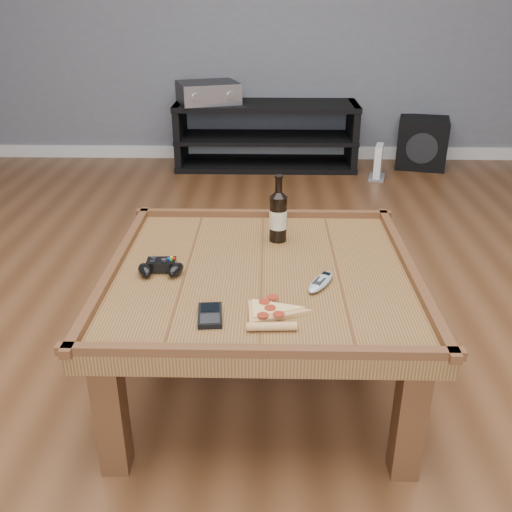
{
  "coord_description": "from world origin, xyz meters",
  "views": [
    {
      "loc": [
        0.02,
        -1.68,
        1.29
      ],
      "look_at": [
        -0.02,
        -0.04,
        0.52
      ],
      "focal_mm": 40.0,
      "sensor_mm": 36.0,
      "label": 1
    }
  ],
  "objects_px": {
    "beer_bottle": "(278,215)",
    "subwoofer": "(422,143)",
    "coffee_table": "(262,285)",
    "smartphone": "(210,315)",
    "game_console": "(378,163)",
    "media_console": "(266,136)",
    "av_receiver": "(208,92)",
    "pizza_slice": "(270,313)",
    "game_controller": "(161,267)",
    "remote_control": "(321,282)"
  },
  "relations": [
    {
      "from": "beer_bottle",
      "to": "subwoofer",
      "type": "distance_m",
      "value": 2.84
    },
    {
      "from": "coffee_table",
      "to": "smartphone",
      "type": "relative_size",
      "value": 7.95
    },
    {
      "from": "beer_bottle",
      "to": "game_console",
      "type": "bearing_deg",
      "value": 70.6
    },
    {
      "from": "media_console",
      "to": "av_receiver",
      "type": "height_order",
      "value": "av_receiver"
    },
    {
      "from": "media_console",
      "to": "pizza_slice",
      "type": "height_order",
      "value": "media_console"
    },
    {
      "from": "subwoofer",
      "to": "coffee_table",
      "type": "bearing_deg",
      "value": -100.13
    },
    {
      "from": "av_receiver",
      "to": "pizza_slice",
      "type": "bearing_deg",
      "value": -100.02
    },
    {
      "from": "game_console",
      "to": "media_console",
      "type": "bearing_deg",
      "value": 174.2
    },
    {
      "from": "game_controller",
      "to": "smartphone",
      "type": "height_order",
      "value": "game_controller"
    },
    {
      "from": "av_receiver",
      "to": "subwoofer",
      "type": "distance_m",
      "value": 1.72
    },
    {
      "from": "media_console",
      "to": "av_receiver",
      "type": "distance_m",
      "value": 0.55
    },
    {
      "from": "coffee_table",
      "to": "game_controller",
      "type": "height_order",
      "value": "game_controller"
    },
    {
      "from": "coffee_table",
      "to": "game_console",
      "type": "xyz_separation_m",
      "value": [
        0.83,
        2.45,
        -0.28
      ]
    },
    {
      "from": "game_console",
      "to": "smartphone",
      "type": "bearing_deg",
      "value": -95.5
    },
    {
      "from": "remote_control",
      "to": "pizza_slice",
      "type": "bearing_deg",
      "value": -102.49
    },
    {
      "from": "av_receiver",
      "to": "subwoofer",
      "type": "xyz_separation_m",
      "value": [
        1.67,
        0.05,
        -0.39
      ]
    },
    {
      "from": "remote_control",
      "to": "subwoofer",
      "type": "distance_m",
      "value": 3.1
    },
    {
      "from": "remote_control",
      "to": "av_receiver",
      "type": "bearing_deg",
      "value": 129.94
    },
    {
      "from": "smartphone",
      "to": "game_console",
      "type": "xyz_separation_m",
      "value": [
        0.97,
        2.76,
        -0.34
      ]
    },
    {
      "from": "smartphone",
      "to": "subwoofer",
      "type": "xyz_separation_m",
      "value": [
        1.37,
        3.1,
        -0.27
      ]
    },
    {
      "from": "subwoofer",
      "to": "smartphone",
      "type": "bearing_deg",
      "value": -100.23
    },
    {
      "from": "av_receiver",
      "to": "subwoofer",
      "type": "relative_size",
      "value": 1.17
    },
    {
      "from": "remote_control",
      "to": "game_console",
      "type": "xyz_separation_m",
      "value": [
        0.65,
        2.55,
        -0.35
      ]
    },
    {
      "from": "beer_bottle",
      "to": "av_receiver",
      "type": "height_order",
      "value": "beer_bottle"
    },
    {
      "from": "beer_bottle",
      "to": "game_controller",
      "type": "height_order",
      "value": "beer_bottle"
    },
    {
      "from": "game_controller",
      "to": "av_receiver",
      "type": "height_order",
      "value": "av_receiver"
    },
    {
      "from": "media_console",
      "to": "remote_control",
      "type": "distance_m",
      "value": 2.87
    },
    {
      "from": "game_controller",
      "to": "smartphone",
      "type": "relative_size",
      "value": 1.29
    },
    {
      "from": "coffee_table",
      "to": "game_controller",
      "type": "xyz_separation_m",
      "value": [
        -0.33,
        -0.03,
        0.08
      ]
    },
    {
      "from": "coffee_table",
      "to": "remote_control",
      "type": "relative_size",
      "value": 6.35
    },
    {
      "from": "beer_bottle",
      "to": "subwoofer",
      "type": "height_order",
      "value": "beer_bottle"
    },
    {
      "from": "beer_bottle",
      "to": "subwoofer",
      "type": "relative_size",
      "value": 0.55
    },
    {
      "from": "beer_bottle",
      "to": "av_receiver",
      "type": "bearing_deg",
      "value": 101.25
    },
    {
      "from": "smartphone",
      "to": "subwoofer",
      "type": "height_order",
      "value": "smartphone"
    },
    {
      "from": "coffee_table",
      "to": "av_receiver",
      "type": "distance_m",
      "value": 2.79
    },
    {
      "from": "smartphone",
      "to": "subwoofer",
      "type": "bearing_deg",
      "value": 60.89
    },
    {
      "from": "coffee_table",
      "to": "media_console",
      "type": "xyz_separation_m",
      "value": [
        0.0,
        2.75,
        -0.15
      ]
    },
    {
      "from": "coffee_table",
      "to": "smartphone",
      "type": "distance_m",
      "value": 0.34
    },
    {
      "from": "beer_bottle",
      "to": "smartphone",
      "type": "distance_m",
      "value": 0.59
    },
    {
      "from": "smartphone",
      "to": "av_receiver",
      "type": "distance_m",
      "value": 3.07
    },
    {
      "from": "coffee_table",
      "to": "av_receiver",
      "type": "xyz_separation_m",
      "value": [
        -0.44,
        2.74,
        0.18
      ]
    },
    {
      "from": "subwoofer",
      "to": "game_console",
      "type": "height_order",
      "value": "subwoofer"
    },
    {
      "from": "subwoofer",
      "to": "game_console",
      "type": "distance_m",
      "value": 0.53
    },
    {
      "from": "pizza_slice",
      "to": "remote_control",
      "type": "height_order",
      "value": "pizza_slice"
    },
    {
      "from": "smartphone",
      "to": "av_receiver",
      "type": "height_order",
      "value": "av_receiver"
    },
    {
      "from": "beer_bottle",
      "to": "game_console",
      "type": "xyz_separation_m",
      "value": [
        0.78,
        2.21,
        -0.44
      ]
    },
    {
      "from": "media_console",
      "to": "game_controller",
      "type": "height_order",
      "value": "media_console"
    },
    {
      "from": "pizza_slice",
      "to": "smartphone",
      "type": "distance_m",
      "value": 0.17
    },
    {
      "from": "game_controller",
      "to": "pizza_slice",
      "type": "distance_m",
      "value": 0.44
    },
    {
      "from": "beer_bottle",
      "to": "coffee_table",
      "type": "bearing_deg",
      "value": -102.93
    }
  ]
}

